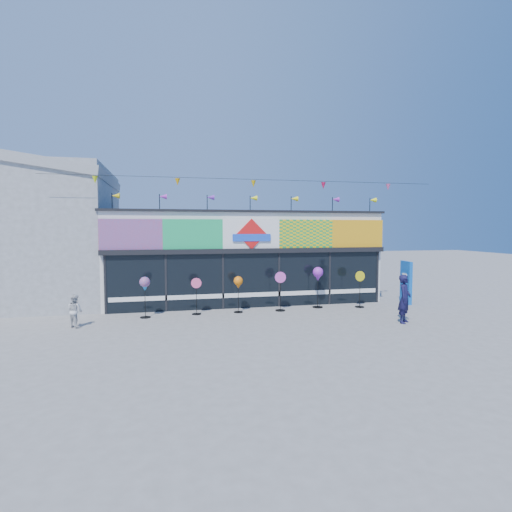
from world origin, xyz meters
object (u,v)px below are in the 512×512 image
object	(u,v)px
child	(75,311)
blue_sign	(406,282)
spinner_5	(360,288)
spinner_3	(280,290)
spinner_1	(196,295)
spinner_2	(238,284)
adult_man	(405,299)
spinner_4	(318,275)
spinner_0	(145,285)

from	to	relation	value
child	blue_sign	bearing A→B (deg)	-132.50
spinner_5	spinner_3	bearing A→B (deg)	179.43
spinner_1	spinner_5	size ratio (longest dim) A/B	0.93
blue_sign	spinner_2	distance (m)	7.64
blue_sign	spinner_3	distance (m)	5.93
adult_man	child	xyz separation A→B (m)	(-11.21, 1.86, -0.29)
spinner_1	adult_man	bearing A→B (deg)	-22.93
spinner_5	spinner_4	bearing A→B (deg)	169.18
spinner_3	adult_man	world-z (taller)	adult_man
blue_sign	spinner_5	xyz separation A→B (m)	(-2.44, -0.40, -0.13)
adult_man	child	size ratio (longest dim) A/B	1.53
blue_sign	spinner_1	xyz separation A→B (m)	(-9.28, -0.31, -0.19)
spinner_3	spinner_4	world-z (taller)	spinner_4
spinner_3	child	world-z (taller)	spinner_3
spinner_3	spinner_5	size ratio (longest dim) A/B	1.03
spinner_2	spinner_4	bearing A→B (deg)	3.96
spinner_0	spinner_1	xyz separation A→B (m)	(1.91, 0.17, -0.48)
child	spinner_4	bearing A→B (deg)	-130.16
blue_sign	spinner_4	xyz separation A→B (m)	(-4.19, -0.07, 0.43)
blue_sign	spinner_1	distance (m)	9.28
spinner_0	spinner_1	size ratio (longest dim) A/B	1.08
spinner_3	spinner_5	xyz separation A→B (m)	(3.48, -0.03, -0.03)
spinner_3	spinner_2	bearing A→B (deg)	177.90
child	spinner_2	bearing A→B (deg)	-127.54
spinner_1	spinner_5	distance (m)	6.84
spinner_0	spinner_3	size ratio (longest dim) A/B	0.97
spinner_0	spinner_5	xyz separation A→B (m)	(8.75, 0.08, -0.42)
spinner_0	spinner_2	distance (m)	3.56
spinner_3	spinner_4	distance (m)	1.83
spinner_0	spinner_3	world-z (taller)	spinner_3
blue_sign	spinner_2	xyz separation A→B (m)	(-7.63, -0.31, 0.21)
spinner_0	spinner_4	distance (m)	7.01
spinner_2	spinner_5	world-z (taller)	spinner_5
spinner_3	blue_sign	bearing A→B (deg)	3.56
spinner_3	spinner_5	world-z (taller)	spinner_3
adult_man	child	distance (m)	11.37
spinner_1	child	size ratio (longest dim) A/B	1.27
spinner_2	spinner_0	bearing A→B (deg)	-177.22
spinner_3	child	bearing A→B (deg)	-171.87
spinner_1	spinner_3	world-z (taller)	spinner_3
spinner_0	child	xyz separation A→B (m)	(-2.24, -0.96, -0.67)
blue_sign	child	world-z (taller)	blue_sign
spinner_4	spinner_5	size ratio (longest dim) A/B	1.12
spinner_4	spinner_0	bearing A→B (deg)	-176.64
spinner_5	spinner_1	bearing A→B (deg)	179.23
spinner_0	spinner_3	bearing A→B (deg)	1.20
spinner_1	spinner_2	world-z (taller)	spinner_2
blue_sign	spinner_0	distance (m)	11.20
spinner_2	spinner_3	world-z (taller)	spinner_3
spinner_1	spinner_4	distance (m)	5.13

